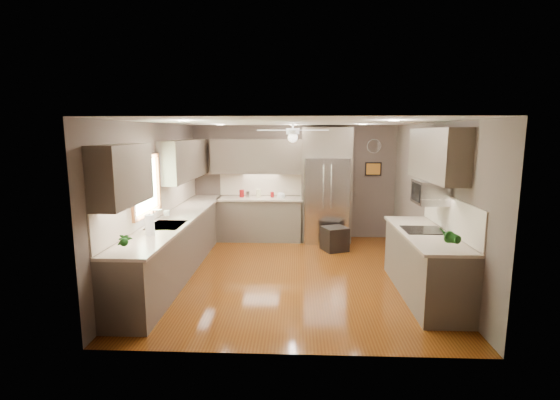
# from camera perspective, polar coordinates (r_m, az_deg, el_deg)

# --- Properties ---
(floor) EXTENTS (5.00, 5.00, 0.00)m
(floor) POSITION_cam_1_polar(r_m,az_deg,el_deg) (6.91, 1.69, -10.34)
(floor) COLOR #51260A
(floor) RESTS_ON ground
(ceiling) EXTENTS (5.00, 5.00, 0.00)m
(ceiling) POSITION_cam_1_polar(r_m,az_deg,el_deg) (6.50, 1.79, 10.86)
(ceiling) COLOR white
(ceiling) RESTS_ON ground
(wall_back) EXTENTS (4.50, 0.00, 4.50)m
(wall_back) POSITION_cam_1_polar(r_m,az_deg,el_deg) (9.07, 1.93, 2.55)
(wall_back) COLOR brown
(wall_back) RESTS_ON ground
(wall_front) EXTENTS (4.50, 0.00, 4.50)m
(wall_front) POSITION_cam_1_polar(r_m,az_deg,el_deg) (4.15, 1.32, -5.80)
(wall_front) COLOR brown
(wall_front) RESTS_ON ground
(wall_left) EXTENTS (0.00, 5.00, 5.00)m
(wall_left) POSITION_cam_1_polar(r_m,az_deg,el_deg) (6.99, -17.04, 0.07)
(wall_left) COLOR brown
(wall_left) RESTS_ON ground
(wall_right) EXTENTS (0.00, 5.00, 5.00)m
(wall_right) POSITION_cam_1_polar(r_m,az_deg,el_deg) (6.94, 20.65, -0.19)
(wall_right) COLOR brown
(wall_right) RESTS_ON ground
(canister_a) EXTENTS (0.14, 0.14, 0.17)m
(canister_a) POSITION_cam_1_polar(r_m,az_deg,el_deg) (8.93, -5.40, 0.92)
(canister_a) COLOR maroon
(canister_a) RESTS_ON back_run
(canister_b) EXTENTS (0.11, 0.11, 0.15)m
(canister_b) POSITION_cam_1_polar(r_m,az_deg,el_deg) (8.85, -4.52, 0.79)
(canister_b) COLOR silver
(canister_b) RESTS_ON back_run
(canister_c) EXTENTS (0.11, 0.11, 0.18)m
(canister_c) POSITION_cam_1_polar(r_m,az_deg,el_deg) (8.86, -3.04, 0.94)
(canister_c) COLOR beige
(canister_c) RESTS_ON back_run
(canister_d) EXTENTS (0.09, 0.09, 0.12)m
(canister_d) POSITION_cam_1_polar(r_m,az_deg,el_deg) (8.86, -1.10, 0.76)
(canister_d) COLOR maroon
(canister_d) RESTS_ON back_run
(soap_bottle) EXTENTS (0.09, 0.09, 0.18)m
(soap_bottle) POSITION_cam_1_polar(r_m,az_deg,el_deg) (6.97, -15.60, -1.72)
(soap_bottle) COLOR white
(soap_bottle) RESTS_ON left_run
(potted_plant_left) EXTENTS (0.19, 0.15, 0.31)m
(potted_plant_left) POSITION_cam_1_polar(r_m,az_deg,el_deg) (5.10, -21.23, -5.30)
(potted_plant_left) COLOR #1C5B1A
(potted_plant_left) RESTS_ON left_run
(potted_plant_right) EXTENTS (0.23, 0.22, 0.34)m
(potted_plant_right) POSITION_cam_1_polar(r_m,az_deg,el_deg) (5.30, 22.70, -4.72)
(potted_plant_right) COLOR #1C5B1A
(potted_plant_right) RESTS_ON right_run
(bowl) EXTENTS (0.25, 0.25, 0.05)m
(bowl) POSITION_cam_1_polar(r_m,az_deg,el_deg) (8.79, 0.13, 0.45)
(bowl) COLOR beige
(bowl) RESTS_ON back_run
(left_run) EXTENTS (0.65, 4.70, 1.45)m
(left_run) POSITION_cam_1_polar(r_m,az_deg,el_deg) (7.20, -14.12, -5.78)
(left_run) COLOR brown
(left_run) RESTS_ON ground
(back_run) EXTENTS (1.85, 0.65, 1.45)m
(back_run) POSITION_cam_1_polar(r_m,az_deg,el_deg) (8.94, -2.77, -2.54)
(back_run) COLOR brown
(back_run) RESTS_ON ground
(uppers) EXTENTS (4.50, 4.70, 0.95)m
(uppers) POSITION_cam_1_polar(r_m,az_deg,el_deg) (7.27, -4.05, 5.74)
(uppers) COLOR brown
(uppers) RESTS_ON wall_left
(window) EXTENTS (0.05, 1.12, 0.92)m
(window) POSITION_cam_1_polar(r_m,az_deg,el_deg) (6.47, -18.38, 1.96)
(window) COLOR #BFF2B2
(window) RESTS_ON wall_left
(sink) EXTENTS (0.50, 0.70, 0.32)m
(sink) POSITION_cam_1_polar(r_m,az_deg,el_deg) (6.49, -15.70, -3.67)
(sink) COLOR silver
(sink) RESTS_ON left_run
(refrigerator) EXTENTS (1.06, 0.75, 2.45)m
(refrigerator) POSITION_cam_1_polar(r_m,az_deg,el_deg) (8.76, 6.50, 1.84)
(refrigerator) COLOR silver
(refrigerator) RESTS_ON ground
(right_run) EXTENTS (0.70, 2.20, 1.45)m
(right_run) POSITION_cam_1_polar(r_m,az_deg,el_deg) (6.28, 19.71, -8.31)
(right_run) COLOR brown
(right_run) RESTS_ON ground
(microwave) EXTENTS (0.43, 0.55, 0.34)m
(microwave) POSITION_cam_1_polar(r_m,az_deg,el_deg) (6.32, 20.38, 1.04)
(microwave) COLOR silver
(microwave) RESTS_ON wall_right
(ceiling_fan) EXTENTS (1.18, 1.18, 0.32)m
(ceiling_fan) POSITION_cam_1_polar(r_m,az_deg,el_deg) (6.80, 1.82, 9.39)
(ceiling_fan) COLOR white
(ceiling_fan) RESTS_ON ceiling
(recessed_lights) EXTENTS (2.84, 3.14, 0.01)m
(recessed_lights) POSITION_cam_1_polar(r_m,az_deg,el_deg) (6.90, 1.49, 10.73)
(recessed_lights) COLOR white
(recessed_lights) RESTS_ON ceiling
(wall_clock) EXTENTS (0.30, 0.03, 0.30)m
(wall_clock) POSITION_cam_1_polar(r_m,az_deg,el_deg) (9.14, 13.09, 7.40)
(wall_clock) COLOR white
(wall_clock) RESTS_ON wall_back
(framed_print) EXTENTS (0.36, 0.03, 0.30)m
(framed_print) POSITION_cam_1_polar(r_m,az_deg,el_deg) (9.17, 12.98, 4.28)
(framed_print) COLOR black
(framed_print) RESTS_ON wall_back
(stool) EXTENTS (0.58, 0.58, 0.50)m
(stool) POSITION_cam_1_polar(r_m,az_deg,el_deg) (8.23, 7.68, -5.41)
(stool) COLOR black
(stool) RESTS_ON ground
(paper_towel) EXTENTS (0.13, 0.13, 0.31)m
(paper_towel) POSITION_cam_1_polar(r_m,az_deg,el_deg) (5.87, -17.85, -3.40)
(paper_towel) COLOR white
(paper_towel) RESTS_ON left_run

